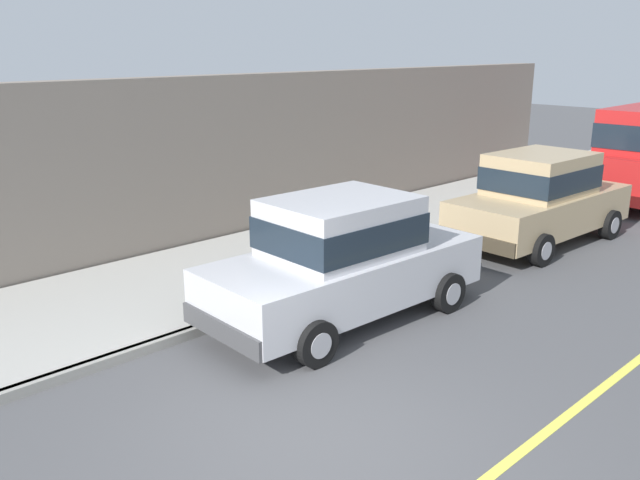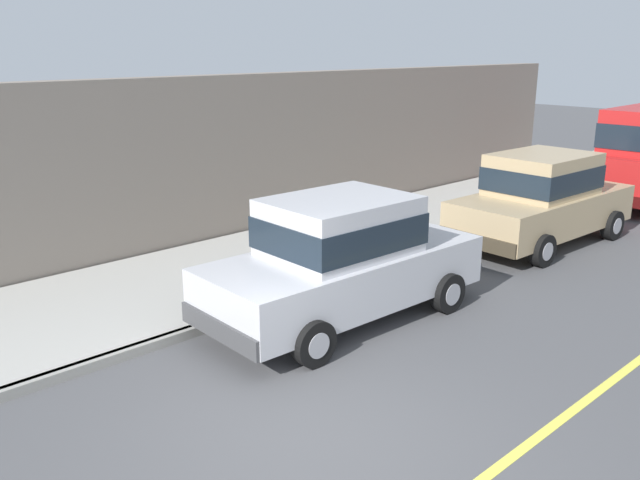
{
  "view_description": "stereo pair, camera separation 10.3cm",
  "coord_description": "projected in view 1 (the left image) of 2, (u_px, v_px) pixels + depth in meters",
  "views": [
    {
      "loc": [
        4.5,
        -4.37,
        4.08
      ],
      "look_at": [
        -3.41,
        3.25,
        0.85
      ],
      "focal_mm": 37.53,
      "sensor_mm": 36.0,
      "label": 1
    },
    {
      "loc": [
        4.57,
        -4.3,
        4.08
      ],
      "look_at": [
        -3.41,
        3.25,
        0.85
      ],
      "focal_mm": 37.53,
      "sensor_mm": 36.0,
      "label": 2
    }
  ],
  "objects": [
    {
      "name": "ground_plane",
      "position": [
        322.0,
        440.0,
        7.17
      ],
      "size": [
        80.0,
        80.0,
        0.0
      ],
      "primitive_type": "plane",
      "color": "#4C4C4F"
    },
    {
      "name": "curb",
      "position": [
        163.0,
        342.0,
        9.36
      ],
      "size": [
        0.16,
        64.0,
        0.14
      ],
      "primitive_type": "cube",
      "color": "gray",
      "rests_on": "ground"
    },
    {
      "name": "sidewalk",
      "position": [
        103.0,
        307.0,
        10.6
      ],
      "size": [
        3.6,
        64.0,
        0.14
      ],
      "primitive_type": "cube",
      "color": "#A8A59E",
      "rests_on": "ground"
    },
    {
      "name": "car_silver_sedan",
      "position": [
        343.0,
        258.0,
        10.06
      ],
      "size": [
        2.15,
        4.66,
        1.92
      ],
      "color": "#BCBCC1",
      "rests_on": "ground"
    },
    {
      "name": "car_tan_sedan",
      "position": [
        540.0,
        197.0,
        14.02
      ],
      "size": [
        2.16,
        4.66,
        1.92
      ],
      "color": "tan",
      "rests_on": "ground"
    },
    {
      "name": "dog_brown",
      "position": [
        293.0,
        230.0,
        13.62
      ],
      "size": [
        0.52,
        0.62,
        0.49
      ],
      "color": "brown",
      "rests_on": "sidewalk"
    },
    {
      "name": "fire_hydrant",
      "position": [
        422.0,
        225.0,
        13.82
      ],
      "size": [
        0.34,
        0.24,
        0.72
      ],
      "color": "gold",
      "rests_on": "sidewalk"
    },
    {
      "name": "building_facade",
      "position": [
        305.0,
        147.0,
        15.79
      ],
      "size": [
        0.5,
        20.0,
        3.47
      ],
      "primitive_type": "cube",
      "color": "slate",
      "rests_on": "ground"
    }
  ]
}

